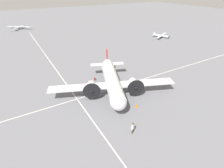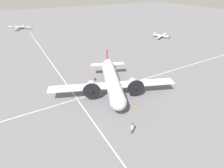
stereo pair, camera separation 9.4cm
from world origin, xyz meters
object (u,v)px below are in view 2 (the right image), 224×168
at_px(suitcase_near_door, 95,79).
at_px(airliner_main, 112,81).
at_px(light_aircraft_taxiing, 19,27).
at_px(crew_foreground, 133,127).
at_px(traffic_cone, 136,106).
at_px(light_aircraft_distant, 162,36).

bearing_deg(suitcase_near_door, airliner_main, 6.40).
bearing_deg(airliner_main, light_aircraft_taxiing, -150.05).
height_order(airliner_main, crew_foreground, airliner_main).
relative_size(suitcase_near_door, light_aircraft_taxiing, 0.07).
bearing_deg(airliner_main, traffic_cone, 34.41).
bearing_deg(suitcase_near_door, light_aircraft_distant, 116.39).
distance_m(airliner_main, traffic_cone, 6.49).
xyz_separation_m(light_aircraft_taxiing, traffic_cone, (75.62, 11.14, -0.58)).
distance_m(airliner_main, light_aircraft_taxiing, 70.41).
bearing_deg(light_aircraft_distant, airliner_main, -82.31).
xyz_separation_m(suitcase_near_door, light_aircraft_distant, (-18.83, 37.94, 0.45)).
relative_size(airliner_main, traffic_cone, 37.13).
height_order(light_aircraft_distant, light_aircraft_taxiing, light_aircraft_taxiing).
distance_m(airliner_main, suitcase_near_door, 6.81).
bearing_deg(airliner_main, suitcase_near_door, -151.68).
xyz_separation_m(light_aircraft_distant, light_aircraft_taxiing, (-44.49, -47.05, 0.10)).
bearing_deg(suitcase_near_door, light_aircraft_taxiing, -171.81).
bearing_deg(crew_foreground, traffic_cone, -153.54).
relative_size(light_aircraft_taxiing, traffic_cone, 15.79).
relative_size(airliner_main, suitcase_near_door, 34.13).
height_order(suitcase_near_door, light_aircraft_distant, light_aircraft_distant).
height_order(airliner_main, traffic_cone, airliner_main).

